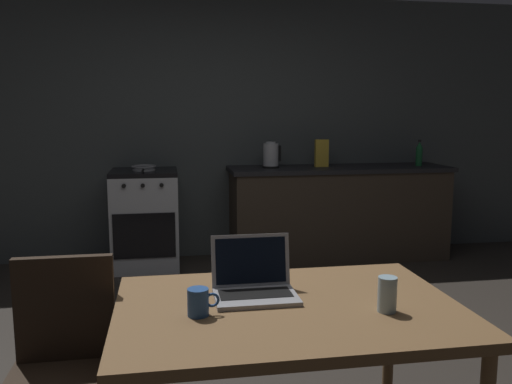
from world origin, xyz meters
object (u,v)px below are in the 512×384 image
at_px(stove_oven, 145,219).
at_px(dining_table, 288,321).
at_px(drinking_glass, 387,294).
at_px(coffee_mug, 199,302).
at_px(electric_kettle, 271,155).
at_px(chair, 62,360).
at_px(bottle, 419,154).
at_px(cereal_box, 322,153).
at_px(frying_pan, 144,168).
at_px(laptop, 254,285).

xyz_separation_m(stove_oven, dining_table, (0.64, -3.09, 0.20)).
bearing_deg(drinking_glass, coffee_mug, 173.66).
xyz_separation_m(stove_oven, electric_kettle, (1.19, 0.00, 0.58)).
bearing_deg(dining_table, chair, 171.27).
height_order(stove_oven, dining_table, stove_oven).
bearing_deg(bottle, coffee_mug, -127.47).
relative_size(stove_oven, chair, 1.03).
bearing_deg(stove_oven, dining_table, -78.25).
bearing_deg(electric_kettle, cereal_box, 2.26).
bearing_deg(dining_table, frying_pan, 101.84).
relative_size(laptop, electric_kettle, 1.28).
bearing_deg(cereal_box, bottle, -4.08).
xyz_separation_m(laptop, frying_pan, (-0.53, 2.95, 0.17)).
height_order(bottle, coffee_mug, bottle).
height_order(stove_oven, frying_pan, frying_pan).
distance_m(chair, laptop, 0.78).
height_order(chair, bottle, bottle).
height_order(stove_oven, coffee_mug, stove_oven).
bearing_deg(dining_table, electric_kettle, 79.96).
xyz_separation_m(stove_oven, coffee_mug, (0.30, -3.15, 0.32)).
xyz_separation_m(laptop, cereal_box, (1.17, 3.00, 0.27)).
bearing_deg(frying_pan, coffee_mug, -84.45).
relative_size(laptop, bottle, 1.24).
distance_m(stove_oven, cereal_box, 1.80).
height_order(bottle, cereal_box, cereal_box).
height_order(drinking_glass, cereal_box, cereal_box).
bearing_deg(cereal_box, drinking_glass, -102.47).
bearing_deg(cereal_box, coffee_mug, -113.75).
height_order(dining_table, cereal_box, cereal_box).
relative_size(frying_pan, cereal_box, 1.50).
relative_size(dining_table, drinking_glass, 9.98).
height_order(dining_table, laptop, laptop).
height_order(chair, drinking_glass, chair).
xyz_separation_m(stove_oven, frying_pan, (0.00, -0.03, 0.48)).
height_order(stove_oven, laptop, laptop).
height_order(laptop, bottle, bottle).
relative_size(laptop, frying_pan, 0.81).
xyz_separation_m(drinking_glass, cereal_box, (0.72, 3.24, 0.25)).
bearing_deg(frying_pan, electric_kettle, 1.44).
bearing_deg(drinking_glass, electric_kettle, 86.25).
xyz_separation_m(electric_kettle, drinking_glass, (-0.21, -3.22, -0.24)).
bearing_deg(stove_oven, frying_pan, -88.77).
xyz_separation_m(frying_pan, cereal_box, (1.70, 0.05, 0.11)).
height_order(dining_table, drinking_glass, drinking_glass).
distance_m(bottle, frying_pan, 2.68).
distance_m(stove_oven, coffee_mug, 3.18).
relative_size(laptop, coffee_mug, 2.77).
xyz_separation_m(electric_kettle, cereal_box, (0.51, 0.02, 0.01)).
bearing_deg(bottle, dining_table, -123.75).
relative_size(chair, laptop, 2.78).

